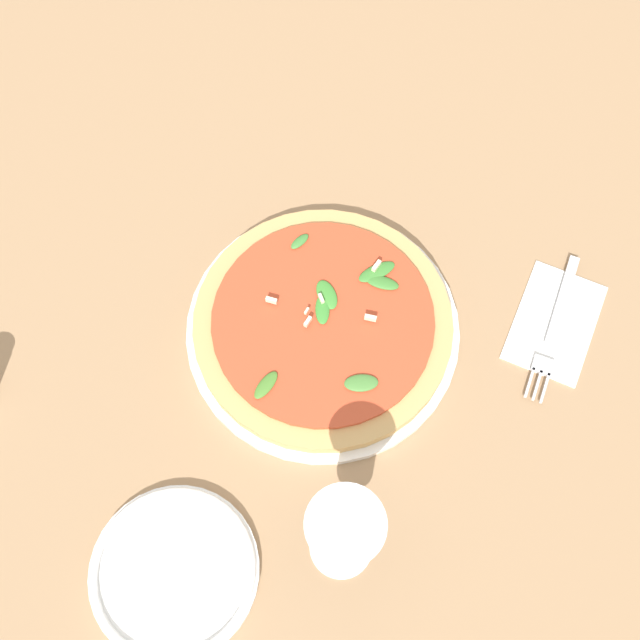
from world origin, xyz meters
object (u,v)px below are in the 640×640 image
at_px(pizza_arugula_main, 320,324).
at_px(wine_glass, 344,531).
at_px(side_plate_white, 174,571).
at_px(fork, 555,325).

xyz_separation_m(pizza_arugula_main, wine_glass, (0.18, 0.17, 0.10)).
bearing_deg(side_plate_white, fork, 160.87).
height_order(pizza_arugula_main, wine_glass, wine_glass).
relative_size(pizza_arugula_main, side_plate_white, 1.82).
distance_m(fork, side_plate_white, 0.51).
height_order(wine_glass, side_plate_white, wine_glass).
relative_size(wine_glass, fork, 0.82).
bearing_deg(wine_glass, pizza_arugula_main, -136.91).
xyz_separation_m(pizza_arugula_main, side_plate_white, (0.31, 0.05, -0.01)).
relative_size(wine_glass, side_plate_white, 0.90).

